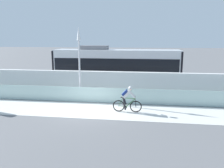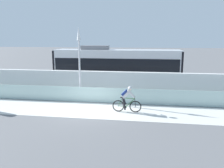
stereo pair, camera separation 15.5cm
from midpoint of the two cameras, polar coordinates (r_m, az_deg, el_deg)
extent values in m
plane|color=slate|center=(14.81, -5.79, -6.36)|extent=(200.00, 200.00, 0.00)
cube|color=silver|center=(14.81, -5.79, -6.34)|extent=(32.00, 3.20, 0.01)
cube|color=silver|center=(16.40, -4.23, -2.66)|extent=(32.00, 0.05, 1.07)
cube|color=white|center=(18.02, -2.98, 0.05)|extent=(32.00, 0.36, 1.95)
cube|color=#595654|center=(20.60, -1.57, -1.29)|extent=(32.00, 0.08, 0.01)
cube|color=#595654|center=(21.98, -0.91, -0.49)|extent=(32.00, 0.08, 0.01)
cube|color=silver|center=(20.83, 1.47, 4.15)|extent=(11.00, 2.50, 3.10)
cube|color=black|center=(20.79, 1.47, 5.10)|extent=(10.56, 2.54, 1.04)
cube|color=orange|center=(21.04, 1.45, 0.44)|extent=(10.78, 2.53, 0.28)
cube|color=slate|center=(21.03, -3.93, 8.92)|extent=(2.40, 1.10, 0.36)
cube|color=#232326|center=(21.79, -7.78, 0.26)|extent=(1.40, 1.88, 0.20)
cylinder|color=black|center=(21.13, -8.32, -0.27)|extent=(0.60, 0.10, 0.60)
cylinder|color=black|center=(22.48, -7.26, 0.45)|extent=(0.60, 0.10, 0.60)
cube|color=#232326|center=(20.94, 11.05, -0.29)|extent=(1.40, 1.88, 0.20)
cylinder|color=black|center=(20.25, 11.12, -0.86)|extent=(0.60, 0.10, 0.60)
cylinder|color=black|center=(21.65, 10.97, -0.08)|extent=(0.60, 0.10, 0.60)
cube|color=black|center=(22.18, -12.69, 4.31)|extent=(0.16, 2.54, 2.94)
cube|color=black|center=(20.87, 16.51, 3.70)|extent=(0.16, 2.54, 2.94)
torus|color=black|center=(14.27, 6.07, -5.53)|extent=(0.72, 0.06, 0.72)
cylinder|color=#99999E|center=(14.27, 6.07, -5.53)|extent=(0.07, 0.10, 0.07)
torus|color=black|center=(14.35, 1.86, -5.38)|extent=(0.72, 0.06, 0.72)
cylinder|color=#99999E|center=(14.35, 1.86, -5.38)|extent=(0.07, 0.10, 0.07)
cylinder|color=#337233|center=(14.23, 4.72, -4.66)|extent=(0.60, 0.04, 0.58)
cylinder|color=#337233|center=(14.25, 3.21, -4.54)|extent=(0.22, 0.04, 0.59)
cylinder|color=#337233|center=(14.16, 4.38, -3.51)|extent=(0.76, 0.04, 0.07)
cylinder|color=#337233|center=(14.34, 2.71, -5.53)|extent=(0.43, 0.03, 0.09)
cylinder|color=#337233|center=(14.27, 2.36, -4.40)|extent=(0.27, 0.02, 0.53)
cylinder|color=black|center=(14.21, 5.99, -4.58)|extent=(0.08, 0.03, 0.49)
cube|color=black|center=(14.18, 2.86, -3.32)|extent=(0.24, 0.10, 0.05)
cylinder|color=black|center=(14.12, 5.91, -3.23)|extent=(0.03, 0.58, 0.03)
cylinder|color=#262628|center=(14.33, 3.55, -5.67)|extent=(0.18, 0.02, 0.18)
cube|color=silver|center=(14.11, 3.76, -2.51)|extent=(0.50, 0.28, 0.51)
cube|color=navy|center=(14.10, 3.38, -2.14)|extent=(0.38, 0.30, 0.38)
sphere|color=beige|center=(14.02, 4.75, -1.17)|extent=(0.20, 0.20, 0.20)
sphere|color=silver|center=(14.01, 4.75, -1.03)|extent=(0.23, 0.23, 0.23)
cylinder|color=silver|center=(13.93, 5.17, -2.67)|extent=(0.41, 0.08, 0.41)
cylinder|color=silver|center=(14.24, 5.25, -2.37)|extent=(0.41, 0.08, 0.41)
cylinder|color=black|center=(14.18, 3.25, -4.82)|extent=(0.25, 0.11, 0.79)
cylinder|color=black|center=(14.31, 3.32, -4.08)|extent=(0.25, 0.11, 0.52)
cylinder|color=gray|center=(17.05, -7.49, -3.70)|extent=(0.24, 0.24, 0.20)
cylinder|color=silver|center=(16.64, -7.67, 3.31)|extent=(0.12, 0.12, 4.20)
cone|color=white|center=(16.49, -7.91, 12.12)|extent=(0.28, 0.28, 0.90)
camera|label=1|loc=(0.08, -89.73, 0.05)|focal=37.28mm
camera|label=2|loc=(0.08, 90.27, -0.05)|focal=37.28mm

